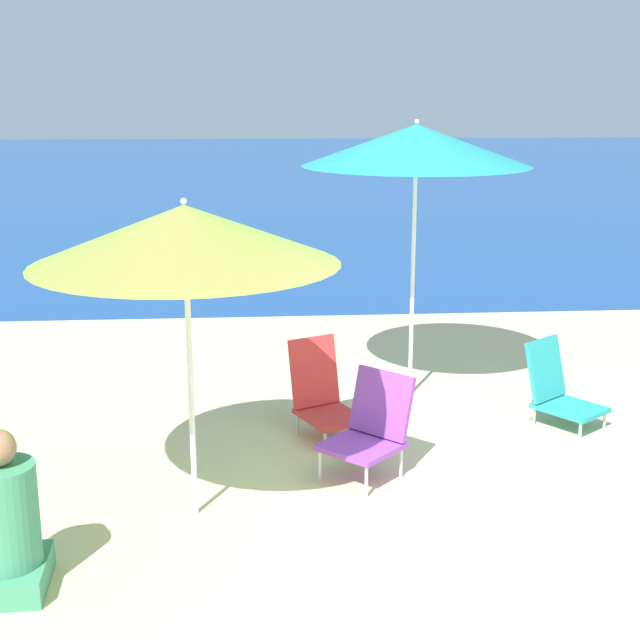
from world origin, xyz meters
TOP-DOWN VIEW (x-y plane):
  - ground_plane at (0.00, 0.00)m, footprint 60.00×60.00m
  - sea_water at (0.00, 25.70)m, footprint 60.00×40.00m
  - beach_umbrella_lime at (-2.32, 0.56)m, footprint 1.88×1.88m
  - beach_umbrella_teal at (-0.53, 2.76)m, footprint 1.95×1.95m
  - beach_chair_purple at (-1.11, 1.08)m, footprint 0.73×0.73m
  - beach_chair_teal at (0.55, 1.98)m, footprint 0.69×0.72m
  - beach_chair_red at (-1.40, 1.90)m, footprint 0.62×0.70m
  - person_seated_near at (-3.29, -0.27)m, footprint 0.44×0.51m

SIDE VIEW (x-z plane):
  - ground_plane at x=0.00m, z-range 0.00..0.00m
  - sea_water at x=0.00m, z-range 0.00..0.01m
  - beach_chair_teal at x=0.55m, z-range -0.05..0.64m
  - beach_chair_red at x=-1.40m, z-range -0.04..0.72m
  - beach_chair_purple at x=-1.11m, z-range 0.00..0.74m
  - person_seated_near at x=-3.29m, z-range -0.09..0.84m
  - beach_umbrella_lime at x=-2.32m, z-range 0.80..2.85m
  - beach_umbrella_teal at x=-0.53m, z-range 1.00..3.43m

